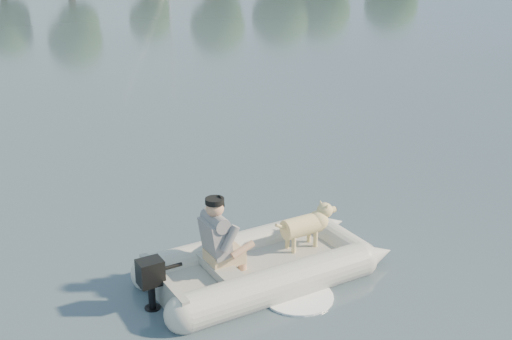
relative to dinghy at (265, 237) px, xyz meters
name	(u,v)px	position (x,y,z in m)	size (l,w,h in m)	color
water	(287,303)	(0.00, -0.68, -0.51)	(160.00, 160.00, 0.00)	#505E6C
dinghy	(265,237)	(0.00, 0.00, 0.00)	(4.16, 2.91, 1.23)	#A9A9A4
man	(217,234)	(-0.61, -0.05, 0.17)	(0.64, 0.55, 0.95)	slate
dog	(302,229)	(0.55, 0.14, -0.06)	(0.82, 0.29, 0.55)	tan
outboard_motor	(151,287)	(-1.44, -0.23, -0.24)	(0.36, 0.25, 0.69)	black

